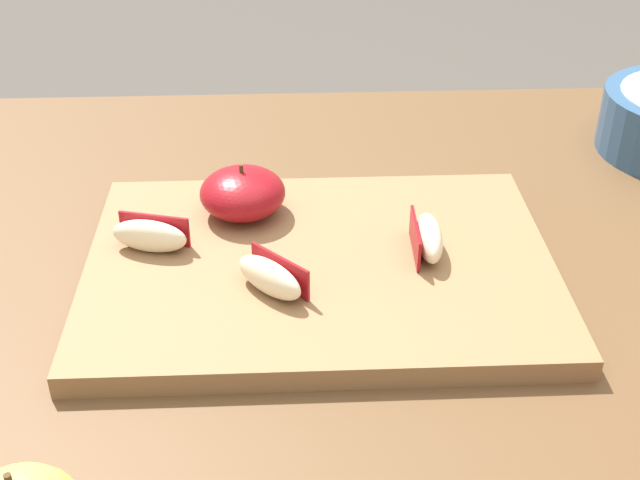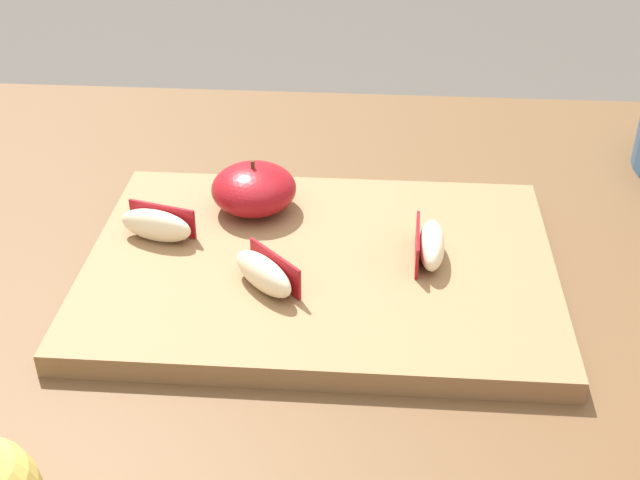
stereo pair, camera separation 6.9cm
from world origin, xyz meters
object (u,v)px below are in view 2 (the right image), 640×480
apple_wedge_left (430,245)px  apple_wedge_back (264,273)px  apple_half_skin_up (254,189)px  cutting_board (320,270)px  apple_wedge_near_knife (157,225)px

apple_wedge_left → apple_wedge_back: 0.14m
apple_half_skin_up → apple_wedge_left: bearing=-24.5°
apple_half_skin_up → apple_wedge_back: apple_half_skin_up is taller
cutting_board → apple_wedge_back: 0.06m
apple_wedge_near_knife → cutting_board: bearing=-9.0°
apple_wedge_left → apple_wedge_near_knife: same height
apple_wedge_back → apple_half_skin_up: bearing=101.7°
apple_wedge_left → apple_wedge_back: (-0.13, -0.05, 0.00)m
apple_wedge_back → apple_wedge_left: bearing=21.1°
apple_wedge_left → apple_wedge_back: same height
apple_half_skin_up → apple_wedge_near_knife: size_ratio=1.12×
cutting_board → apple_wedge_near_knife: 0.15m
apple_wedge_near_knife → apple_half_skin_up: bearing=36.8°
cutting_board → apple_half_skin_up: bearing=129.6°
cutting_board → apple_half_skin_up: (-0.07, 0.08, 0.03)m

